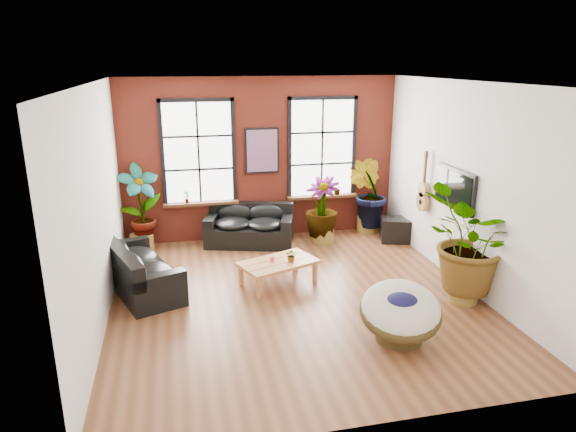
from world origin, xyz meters
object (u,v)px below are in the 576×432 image
Objects in this scene: sofa_left at (138,270)px; papasan_chair at (401,311)px; sofa_back at (250,226)px; coffee_table at (278,264)px.

papasan_chair reaches higher than sofa_left.
sofa_back is at bearing 125.82° from papasan_chair.
sofa_left is at bearing 152.17° from coffee_table.
coffee_table is 2.59m from papasan_chair.
coffee_table is at bearing 137.54° from papasan_chair.
coffee_table is (0.18, -2.21, -0.01)m from sofa_back.
papasan_chair reaches higher than coffee_table.
sofa_back is 4.69m from papasan_chair.
papasan_chair is at bearing -81.50° from coffee_table.
sofa_back is 1.39× the size of papasan_chair.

